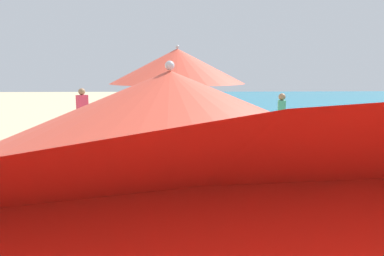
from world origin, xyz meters
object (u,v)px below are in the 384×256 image
Objects in this scene: lounger_fourth_shoreside at (226,144)px; lounger_third_inland at (215,211)px; umbrella_farthest at (179,64)px; person_walking_near at (187,99)px; umbrella_fourth at (189,75)px; lounger_farthest_shoreside at (200,126)px; umbrella_second at (170,106)px; person_walking_mid at (281,114)px; umbrella_third at (177,66)px; lounger_third_shoreside at (219,172)px; person_walking_far at (82,108)px; lounger_fourth_inland at (220,159)px.

lounger_third_inland is at bearing -94.88° from lounger_fourth_shoreside.
person_walking_near is at bearing 85.92° from umbrella_farthest.
umbrella_fourth is 4.74m from lounger_farthest_shoreside.
umbrella_fourth is 1.97× the size of lounger_fourth_shoreside.
umbrella_second is 9.95m from person_walking_mid.
umbrella_third is 6.37m from person_walking_mid.
umbrella_third is at bearing -104.23° from lounger_fourth_shoreside.
umbrella_third is 12.29m from person_walking_near.
lounger_fourth_shoreside is 3.55m from umbrella_farthest.
person_walking_mid reaches higher than lounger_fourth_shoreside.
lounger_third_shoreside reaches higher than lounger_farthest_shoreside.
lounger_third_shoreside is at bearing -75.94° from umbrella_fourth.
lounger_third_shoreside is 0.98× the size of person_walking_near.
lounger_farthest_shoreside is at bearing 90.47° from lounger_third_inland.
umbrella_farthest is (-0.26, 3.34, 0.31)m from umbrella_fourth.
umbrella_farthest is at bearing 89.59° from umbrella_second.
umbrella_third is (0.04, 4.04, 0.27)m from umbrella_second.
person_walking_far is (-3.59, 3.47, -1.19)m from umbrella_fourth.
lounger_farthest_shoreside is at bearing 103.63° from lounger_fourth_shoreside.
umbrella_farthest is (0.03, 6.54, 0.10)m from umbrella_third.
umbrella_fourth is at bearing 95.97° from lounger_third_inland.
umbrella_third is at bearing -90.29° from umbrella_farthest.
lounger_third_inland is 1.09× the size of lounger_fourth_inland.
person_walking_near reaches higher than lounger_third_shoreside.
umbrella_fourth is at bearing -115.89° from person_walking_near.
umbrella_fourth is at bearing 103.36° from lounger_third_shoreside.
umbrella_third is 6.54m from umbrella_farthest.
person_walking_far is (-4.14, 5.64, 0.74)m from lounger_third_shoreside.
person_walking_near is (-0.95, 7.99, 0.65)m from lounger_fourth_shoreside.
umbrella_second reaches higher than lounger_third_shoreside.
lounger_third_shoreside is at bearing 80.12° from umbrella_second.
umbrella_second is 11.70m from lounger_farthest_shoreside.
lounger_third_shoreside is at bearing -95.76° from lounger_fourth_shoreside.
person_walking_far is at bearing -149.07° from person_walking_near.
umbrella_third reaches higher than lounger_farthest_shoreside.
lounger_third_shoreside is at bearing 84.71° from lounger_third_inland.
umbrella_third reaches higher than lounger_fourth_inland.
person_walking_mid is at bearing 33.91° from lounger_fourth_shoreside.
person_walking_near reaches higher than lounger_third_inland.
lounger_third_shoreside is at bearing 169.69° from person_walking_far.
umbrella_second is 3.60m from lounger_third_inland.
lounger_fourth_inland is at bearing -115.35° from person_walking_mid.
umbrella_second is 16.28m from person_walking_near.
umbrella_fourth is (-0.27, 4.24, 1.95)m from lounger_third_inland.
lounger_third_inland is (-0.28, -2.06, -0.03)m from lounger_third_shoreside.
umbrella_second is 0.99× the size of umbrella_fourth.
lounger_farthest_shoreside is at bearing 83.58° from umbrella_third.
person_walking_mid is at bearing 69.08° from lounger_third_inland.
lounger_fourth_shoreside is 8.08m from person_walking_near.
lounger_third_shoreside is at bearing -81.70° from umbrella_farthest.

